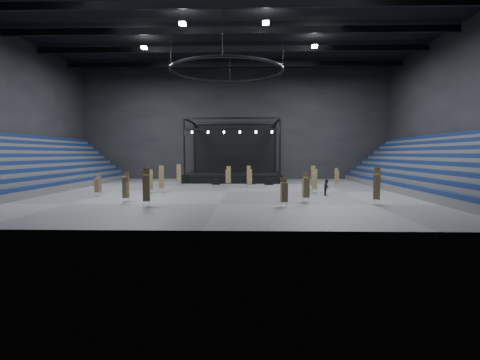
{
  "coord_description": "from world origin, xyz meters",
  "views": [
    {
      "loc": [
        2.61,
        -40.71,
        4.11
      ],
      "look_at": [
        1.48,
        -2.0,
        1.4
      ],
      "focal_mm": 28.0,
      "sensor_mm": 36.0,
      "label": 1
    }
  ],
  "objects_px": {
    "chair_stack_2": "(126,189)",
    "chair_stack_7": "(306,187)",
    "chair_stack_8": "(146,187)",
    "flight_case_left": "(216,182)",
    "chair_stack_0": "(161,179)",
    "chair_stack_5": "(228,176)",
    "chair_stack_6": "(377,186)",
    "chair_stack_4": "(151,181)",
    "chair_stack_3": "(126,186)",
    "chair_stack_12": "(315,180)",
    "chair_stack_1": "(337,177)",
    "chair_stack_14": "(98,185)",
    "chair_stack_9": "(249,176)",
    "chair_stack_10": "(179,174)",
    "man_center": "(284,191)",
    "crew_member": "(327,187)",
    "stage": "(234,171)",
    "flight_case_right": "(269,182)",
    "chair_stack_15": "(125,185)",
    "chair_stack_13": "(284,192)",
    "flight_case_mid": "(251,182)",
    "chair_stack_11": "(314,177)"
  },
  "relations": [
    {
      "from": "chair_stack_9",
      "to": "chair_stack_15",
      "type": "relative_size",
      "value": 1.35
    },
    {
      "from": "flight_case_right",
      "to": "chair_stack_13",
      "type": "distance_m",
      "value": 20.99
    },
    {
      "from": "flight_case_left",
      "to": "chair_stack_7",
      "type": "relative_size",
      "value": 0.42
    },
    {
      "from": "flight_case_right",
      "to": "crew_member",
      "type": "xyz_separation_m",
      "value": [
        5.16,
        -12.42,
        0.4
      ]
    },
    {
      "from": "chair_stack_7",
      "to": "chair_stack_9",
      "type": "xyz_separation_m",
      "value": [
        -4.85,
        14.06,
        0.06
      ]
    },
    {
      "from": "flight_case_left",
      "to": "chair_stack_7",
      "type": "bearing_deg",
      "value": -62.72
    },
    {
      "from": "flight_case_mid",
      "to": "chair_stack_3",
      "type": "height_order",
      "value": "chair_stack_3"
    },
    {
      "from": "chair_stack_1",
      "to": "chair_stack_10",
      "type": "height_order",
      "value": "chair_stack_10"
    },
    {
      "from": "chair_stack_2",
      "to": "chair_stack_4",
      "type": "height_order",
      "value": "chair_stack_4"
    },
    {
      "from": "chair_stack_2",
      "to": "chair_stack_7",
      "type": "height_order",
      "value": "chair_stack_7"
    },
    {
      "from": "chair_stack_12",
      "to": "chair_stack_4",
      "type": "bearing_deg",
      "value": -165.69
    },
    {
      "from": "flight_case_right",
      "to": "chair_stack_5",
      "type": "distance_m",
      "value": 6.06
    },
    {
      "from": "chair_stack_10",
      "to": "chair_stack_11",
      "type": "height_order",
      "value": "chair_stack_10"
    },
    {
      "from": "stage",
      "to": "chair_stack_6",
      "type": "relative_size",
      "value": 4.67
    },
    {
      "from": "chair_stack_1",
      "to": "chair_stack_3",
      "type": "bearing_deg",
      "value": -153.55
    },
    {
      "from": "man_center",
      "to": "stage",
      "type": "bearing_deg",
      "value": -93.93
    },
    {
      "from": "chair_stack_3",
      "to": "chair_stack_12",
      "type": "distance_m",
      "value": 19.1
    },
    {
      "from": "chair_stack_2",
      "to": "chair_stack_15",
      "type": "bearing_deg",
      "value": 124.05
    },
    {
      "from": "chair_stack_0",
      "to": "crew_member",
      "type": "height_order",
      "value": "chair_stack_0"
    },
    {
      "from": "chair_stack_4",
      "to": "chair_stack_7",
      "type": "bearing_deg",
      "value": -38.51
    },
    {
      "from": "chair_stack_13",
      "to": "chair_stack_15",
      "type": "bearing_deg",
      "value": 145.77
    },
    {
      "from": "chair_stack_6",
      "to": "chair_stack_0",
      "type": "bearing_deg",
      "value": 174.45
    },
    {
      "from": "chair_stack_5",
      "to": "flight_case_left",
      "type": "bearing_deg",
      "value": 131.35
    },
    {
      "from": "chair_stack_7",
      "to": "chair_stack_14",
      "type": "height_order",
      "value": "chair_stack_7"
    },
    {
      "from": "chair_stack_0",
      "to": "man_center",
      "type": "relative_size",
      "value": 1.76
    },
    {
      "from": "chair_stack_1",
      "to": "chair_stack_12",
      "type": "distance_m",
      "value": 8.65
    },
    {
      "from": "chair_stack_9",
      "to": "chair_stack_10",
      "type": "relative_size",
      "value": 0.96
    },
    {
      "from": "chair_stack_8",
      "to": "chair_stack_15",
      "type": "bearing_deg",
      "value": 108.05
    },
    {
      "from": "chair_stack_6",
      "to": "chair_stack_7",
      "type": "height_order",
      "value": "chair_stack_6"
    },
    {
      "from": "flight_case_left",
      "to": "chair_stack_4",
      "type": "relative_size",
      "value": 0.42
    },
    {
      "from": "flight_case_mid",
      "to": "chair_stack_1",
      "type": "relative_size",
      "value": 0.47
    },
    {
      "from": "chair_stack_5",
      "to": "chair_stack_14",
      "type": "relative_size",
      "value": 1.22
    },
    {
      "from": "man_center",
      "to": "chair_stack_7",
      "type": "bearing_deg",
      "value": 122.53
    },
    {
      "from": "stage",
      "to": "chair_stack_1",
      "type": "relative_size",
      "value": 5.97
    },
    {
      "from": "flight_case_left",
      "to": "chair_stack_4",
      "type": "distance_m",
      "value": 12.37
    },
    {
      "from": "chair_stack_3",
      "to": "chair_stack_7",
      "type": "height_order",
      "value": "chair_stack_3"
    },
    {
      "from": "stage",
      "to": "man_center",
      "type": "bearing_deg",
      "value": -76.92
    },
    {
      "from": "chair_stack_5",
      "to": "crew_member",
      "type": "xyz_separation_m",
      "value": [
        10.4,
        -9.54,
        -0.55
      ]
    },
    {
      "from": "stage",
      "to": "chair_stack_6",
      "type": "height_order",
      "value": "stage"
    },
    {
      "from": "flight_case_left",
      "to": "chair_stack_0",
      "type": "xyz_separation_m",
      "value": [
        -4.88,
        -10.21,
        1.12
      ]
    },
    {
      "from": "chair_stack_14",
      "to": "chair_stack_3",
      "type": "bearing_deg",
      "value": -31.98
    },
    {
      "from": "flight_case_left",
      "to": "chair_stack_1",
      "type": "relative_size",
      "value": 0.44
    },
    {
      "from": "man_center",
      "to": "flight_case_left",
      "type": "bearing_deg",
      "value": -82.46
    },
    {
      "from": "chair_stack_0",
      "to": "chair_stack_8",
      "type": "xyz_separation_m",
      "value": [
        1.43,
        -10.88,
        0.05
      ]
    },
    {
      "from": "chair_stack_8",
      "to": "flight_case_left",
      "type": "bearing_deg",
      "value": 69.04
    },
    {
      "from": "chair_stack_0",
      "to": "chair_stack_5",
      "type": "xyz_separation_m",
      "value": [
        6.73,
        7.22,
        -0.12
      ]
    },
    {
      "from": "flight_case_left",
      "to": "chair_stack_10",
      "type": "height_order",
      "value": "chair_stack_10"
    },
    {
      "from": "stage",
      "to": "chair_stack_5",
      "type": "bearing_deg",
      "value": -91.29
    },
    {
      "from": "stage",
      "to": "crew_member",
      "type": "relative_size",
      "value": 8.76
    },
    {
      "from": "chair_stack_8",
      "to": "chair_stack_0",
      "type": "bearing_deg",
      "value": 85.82
    }
  ]
}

